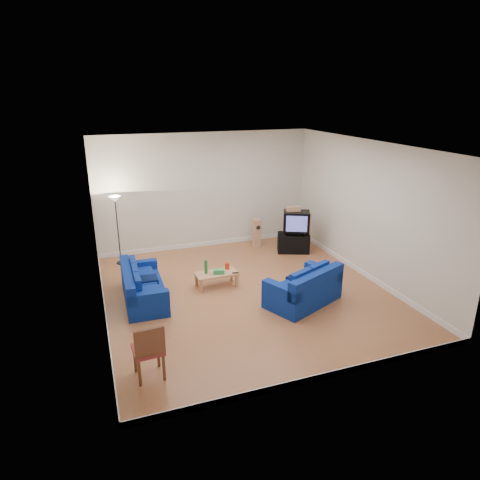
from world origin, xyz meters
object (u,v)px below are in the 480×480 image
object	(u,v)px
sofa_loveseat	(305,290)
tv_stand	(293,243)
sofa_three_seat	(141,289)
coffee_table	(216,275)
television	(296,221)

from	to	relation	value
sofa_loveseat	tv_stand	xyz separation A→B (m)	(1.16, 2.84, -0.04)
sofa_three_seat	sofa_loveseat	xyz separation A→B (m)	(3.19, -1.31, 0.03)
sofa_three_seat	tv_stand	bearing A→B (deg)	110.83
sofa_three_seat	tv_stand	world-z (taller)	sofa_three_seat
tv_stand	coffee_table	bearing A→B (deg)	-130.23
sofa_loveseat	television	distance (m)	3.10
tv_stand	sofa_loveseat	bearing A→B (deg)	-90.81
coffee_table	tv_stand	size ratio (longest dim) A/B	1.11
sofa_three_seat	television	size ratio (longest dim) A/B	2.24
coffee_table	tv_stand	world-z (taller)	tv_stand
sofa_loveseat	coffee_table	xyz separation A→B (m)	(-1.50, 1.40, -0.01)
sofa_loveseat	coffee_table	world-z (taller)	sofa_loveseat
coffee_table	television	size ratio (longest dim) A/B	1.13
coffee_table	television	world-z (taller)	television
sofa_loveseat	tv_stand	world-z (taller)	sofa_loveseat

